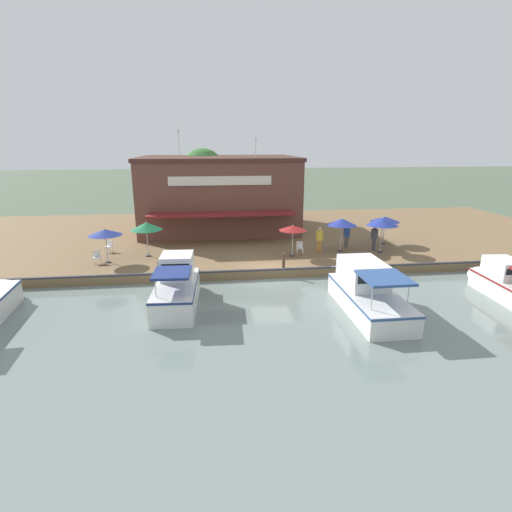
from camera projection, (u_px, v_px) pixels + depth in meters
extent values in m
plane|color=#4C5B47|center=(272.00, 280.00, 24.84)|extent=(220.00, 220.00, 0.00)
cube|color=brown|center=(252.00, 236.00, 35.25)|extent=(22.00, 56.00, 0.60)
cube|color=#2D2D33|center=(272.00, 270.00, 24.75)|extent=(0.20, 50.40, 0.10)
cube|color=brown|center=(219.00, 195.00, 36.10)|extent=(9.54, 13.39, 6.15)
cube|color=#472A23|center=(218.00, 158.00, 35.21)|extent=(9.73, 13.66, 0.30)
cube|color=maroon|center=(222.00, 214.00, 30.90)|extent=(1.80, 11.38, 0.16)
cube|color=silver|center=(220.00, 181.00, 31.04)|extent=(0.08, 8.04, 0.70)
cylinder|color=silver|center=(256.00, 148.00, 35.37)|extent=(0.06, 0.06, 1.95)
cube|color=#2D5193|center=(256.00, 139.00, 34.97)|extent=(0.36, 0.03, 0.24)
cylinder|color=silver|center=(179.00, 145.00, 34.51)|extent=(0.06, 0.06, 2.59)
cube|color=#4C4C56|center=(178.00, 131.00, 34.03)|extent=(0.36, 0.03, 0.24)
cylinder|color=#B7B7B7|center=(341.00, 236.00, 28.85)|extent=(0.06, 0.06, 2.24)
cylinder|color=#2D2D33|center=(340.00, 251.00, 29.15)|extent=(0.36, 0.36, 0.06)
cone|color=navy|center=(342.00, 222.00, 28.56)|extent=(2.12, 2.12, 0.48)
cone|color=white|center=(342.00, 222.00, 28.55)|extent=(1.32, 1.32, 0.39)
sphere|color=white|center=(342.00, 219.00, 28.49)|extent=(0.08, 0.08, 0.08)
cylinder|color=#B7B7B7|center=(147.00, 241.00, 27.52)|extent=(0.06, 0.06, 2.22)
cylinder|color=#2D2D33|center=(149.00, 256.00, 27.82)|extent=(0.36, 0.36, 0.06)
cone|color=#19663D|center=(146.00, 226.00, 27.24)|extent=(2.15, 2.15, 0.52)
cone|color=silver|center=(146.00, 226.00, 27.23)|extent=(1.33, 1.33, 0.41)
sphere|color=silver|center=(146.00, 222.00, 27.16)|extent=(0.08, 0.08, 0.08)
cylinder|color=#B7B7B7|center=(292.00, 242.00, 27.58)|extent=(0.06, 0.06, 2.06)
cylinder|color=#2D2D33|center=(292.00, 256.00, 27.85)|extent=(0.36, 0.36, 0.06)
cone|color=maroon|center=(293.00, 228.00, 27.31)|extent=(1.90, 1.90, 0.35)
cone|color=white|center=(293.00, 228.00, 27.30)|extent=(1.18, 1.18, 0.28)
sphere|color=white|center=(293.00, 225.00, 27.26)|extent=(0.08, 0.08, 0.08)
cylinder|color=#B7B7B7|center=(381.00, 237.00, 28.55)|extent=(0.06, 0.06, 2.31)
cylinder|color=#2D2D33|center=(380.00, 252.00, 28.85)|extent=(0.36, 0.36, 0.06)
cone|color=navy|center=(382.00, 222.00, 28.25)|extent=(2.19, 2.19, 0.51)
cone|color=white|center=(382.00, 221.00, 28.24)|extent=(1.36, 1.36, 0.41)
sphere|color=white|center=(383.00, 218.00, 28.18)|extent=(0.08, 0.08, 0.08)
cylinder|color=#B7B7B7|center=(384.00, 231.00, 31.01)|extent=(0.06, 0.06, 2.01)
cylinder|color=#2D2D33|center=(383.00, 243.00, 31.28)|extent=(0.36, 0.36, 0.06)
cone|color=navy|center=(385.00, 219.00, 30.75)|extent=(2.22, 2.22, 0.39)
cone|color=yellow|center=(385.00, 219.00, 30.75)|extent=(1.38, 1.38, 0.31)
sphere|color=yellow|center=(385.00, 217.00, 30.70)|extent=(0.08, 0.08, 0.08)
cylinder|color=#B7B7B7|center=(107.00, 247.00, 26.08)|extent=(0.06, 0.06, 2.11)
cylinder|color=#2D2D33|center=(108.00, 262.00, 26.36)|extent=(0.36, 0.36, 0.06)
cone|color=navy|center=(105.00, 232.00, 25.81)|extent=(2.15, 2.15, 0.40)
cone|color=yellow|center=(105.00, 232.00, 25.80)|extent=(1.33, 1.33, 0.32)
sphere|color=yellow|center=(105.00, 229.00, 25.75)|extent=(0.08, 0.08, 0.08)
cube|color=white|center=(109.00, 250.00, 28.51)|extent=(0.05, 0.05, 0.42)
cube|color=white|center=(105.00, 250.00, 28.65)|extent=(0.05, 0.05, 0.42)
cube|color=white|center=(113.00, 249.00, 28.88)|extent=(0.05, 0.05, 0.42)
cube|color=white|center=(108.00, 249.00, 29.01)|extent=(0.05, 0.05, 0.42)
cube|color=white|center=(108.00, 247.00, 28.70)|extent=(0.59, 0.59, 0.05)
cube|color=white|center=(110.00, 243.00, 28.82)|extent=(0.23, 0.41, 0.40)
cube|color=white|center=(303.00, 251.00, 28.23)|extent=(0.04, 0.04, 0.42)
cube|color=white|center=(297.00, 252.00, 28.21)|extent=(0.04, 0.04, 0.42)
cube|color=white|center=(302.00, 250.00, 28.61)|extent=(0.04, 0.04, 0.42)
cube|color=white|center=(297.00, 250.00, 28.60)|extent=(0.04, 0.04, 0.42)
cube|color=white|center=(300.00, 248.00, 28.35)|extent=(0.48, 0.48, 0.05)
cube|color=white|center=(300.00, 244.00, 28.48)|extent=(0.08, 0.44, 0.40)
cube|color=white|center=(101.00, 261.00, 25.97)|extent=(0.05, 0.05, 0.42)
cube|color=white|center=(94.00, 262.00, 25.81)|extent=(0.05, 0.05, 0.42)
cube|color=white|center=(100.00, 259.00, 26.32)|extent=(0.05, 0.05, 0.42)
cube|color=white|center=(94.00, 260.00, 26.16)|extent=(0.05, 0.05, 0.42)
cube|color=white|center=(97.00, 257.00, 26.00)|extent=(0.55, 0.55, 0.05)
cube|color=white|center=(96.00, 253.00, 26.12)|extent=(0.17, 0.43, 0.40)
cylinder|color=#4C4C56|center=(345.00, 242.00, 30.14)|extent=(0.13, 0.13, 0.84)
cylinder|color=#4C4C56|center=(348.00, 242.00, 30.12)|extent=(0.13, 0.13, 0.84)
cylinder|color=#2D5193|center=(347.00, 232.00, 29.92)|extent=(0.49, 0.49, 0.66)
sphere|color=#9E7051|center=(347.00, 226.00, 29.80)|extent=(0.23, 0.23, 0.23)
cylinder|color=#4C4C56|center=(375.00, 244.00, 29.38)|extent=(0.13, 0.13, 0.87)
cylinder|color=#4C4C56|center=(373.00, 244.00, 29.32)|extent=(0.13, 0.13, 0.87)
cylinder|color=#4C4C56|center=(374.00, 234.00, 29.14)|extent=(0.51, 0.51, 0.69)
sphere|color=#9E7051|center=(375.00, 228.00, 29.01)|extent=(0.23, 0.23, 0.23)
cylinder|color=orange|center=(318.00, 246.00, 28.81)|extent=(0.13, 0.13, 0.87)
cylinder|color=orange|center=(320.00, 246.00, 28.81)|extent=(0.13, 0.13, 0.87)
cylinder|color=gold|center=(320.00, 236.00, 28.59)|extent=(0.51, 0.51, 0.69)
sphere|color=tan|center=(320.00, 229.00, 28.47)|extent=(0.24, 0.24, 0.24)
cube|color=white|center=(177.00, 295.00, 20.39)|extent=(5.15, 2.23, 1.29)
ellipsoid|color=white|center=(182.00, 279.00, 22.82)|extent=(1.87, 1.99, 1.29)
cube|color=navy|center=(176.00, 285.00, 20.24)|extent=(5.21, 2.28, 0.10)
cube|color=white|center=(177.00, 266.00, 20.90)|extent=(1.86, 1.69, 1.28)
cube|color=black|center=(175.00, 268.00, 20.01)|extent=(0.12, 1.41, 0.45)
cube|color=navy|center=(172.00, 273.00, 18.81)|extent=(2.05, 1.80, 0.12)
cylinder|color=silver|center=(186.00, 286.00, 18.43)|extent=(0.05, 0.05, 0.95)
cylinder|color=silver|center=(155.00, 287.00, 18.32)|extent=(0.05, 0.05, 0.95)
ellipsoid|color=silver|center=(483.00, 276.00, 23.71)|extent=(1.91, 1.83, 1.05)
cube|color=white|center=(505.00, 268.00, 21.84)|extent=(2.15, 1.58, 0.99)
cube|color=white|center=(369.00, 302.00, 19.81)|extent=(6.09, 2.38, 1.09)
ellipsoid|color=white|center=(348.00, 281.00, 22.71)|extent=(2.15, 2.26, 1.09)
cube|color=#2D4C84|center=(370.00, 293.00, 19.68)|extent=(6.16, 2.42, 0.10)
cube|color=white|center=(363.00, 273.00, 20.51)|extent=(2.92, 1.91, 1.26)
cube|color=black|center=(374.00, 279.00, 19.09)|extent=(0.06, 1.67, 0.44)
cube|color=#2D4C84|center=(385.00, 278.00, 17.95)|extent=(2.27, 2.03, 0.12)
cylinder|color=silver|center=(408.00, 295.00, 17.57)|extent=(0.05, 0.05, 1.22)
cylinder|color=silver|center=(372.00, 297.00, 17.38)|extent=(0.05, 0.05, 1.22)
cylinder|color=silver|center=(348.00, 266.00, 22.72)|extent=(0.04, 1.90, 0.04)
cylinder|color=#473323|center=(284.00, 261.00, 24.96)|extent=(0.18, 0.18, 0.96)
cylinder|color=#2D2D33|center=(284.00, 254.00, 24.83)|extent=(0.22, 0.22, 0.04)
cylinder|color=brown|center=(204.00, 205.00, 39.02)|extent=(0.31, 0.31, 3.46)
sphere|color=#387033|center=(203.00, 171.00, 38.11)|extent=(4.20, 4.20, 4.20)
sphere|color=#387033|center=(196.00, 176.00, 37.35)|extent=(2.94, 2.94, 2.94)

